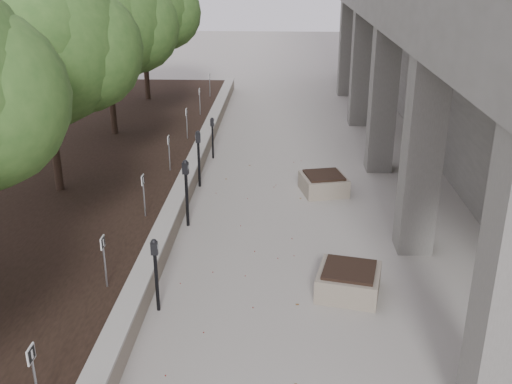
% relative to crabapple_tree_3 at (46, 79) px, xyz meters
% --- Properties ---
extents(retaining_wall, '(0.39, 26.00, 0.50)m').
position_rel_crabapple_tree_3_xyz_m(retaining_wall, '(2.97, 1.00, -2.87)').
color(retaining_wall, gray).
rests_on(retaining_wall, ground).
extents(planting_bed, '(7.00, 26.00, 0.40)m').
position_rel_crabapple_tree_3_xyz_m(planting_bed, '(-0.70, 1.00, -2.92)').
color(planting_bed, black).
rests_on(planting_bed, ground).
extents(crabapple_tree_3, '(4.60, 4.00, 5.44)m').
position_rel_crabapple_tree_3_xyz_m(crabapple_tree_3, '(0.00, 0.00, 0.00)').
color(crabapple_tree_3, '#345E24').
rests_on(crabapple_tree_3, planting_bed).
extents(crabapple_tree_4, '(4.60, 4.00, 5.44)m').
position_rel_crabapple_tree_3_xyz_m(crabapple_tree_4, '(0.00, 5.00, 0.00)').
color(crabapple_tree_4, '#345E24').
rests_on(crabapple_tree_4, planting_bed).
extents(crabapple_tree_5, '(4.60, 4.00, 5.44)m').
position_rel_crabapple_tree_3_xyz_m(crabapple_tree_5, '(0.00, 10.00, 0.00)').
color(crabapple_tree_5, '#345E24').
rests_on(crabapple_tree_5, planting_bed).
extents(parking_sign_2, '(0.04, 0.22, 0.96)m').
position_rel_crabapple_tree_3_xyz_m(parking_sign_2, '(2.45, -7.50, -2.24)').
color(parking_sign_2, black).
rests_on(parking_sign_2, planting_bed).
extents(parking_sign_3, '(0.04, 0.22, 0.96)m').
position_rel_crabapple_tree_3_xyz_m(parking_sign_3, '(2.45, -4.50, -2.24)').
color(parking_sign_3, black).
rests_on(parking_sign_3, planting_bed).
extents(parking_sign_4, '(0.04, 0.22, 0.96)m').
position_rel_crabapple_tree_3_xyz_m(parking_sign_4, '(2.45, -1.50, -2.24)').
color(parking_sign_4, black).
rests_on(parking_sign_4, planting_bed).
extents(parking_sign_5, '(0.04, 0.22, 0.96)m').
position_rel_crabapple_tree_3_xyz_m(parking_sign_5, '(2.45, 1.50, -2.24)').
color(parking_sign_5, black).
rests_on(parking_sign_5, planting_bed).
extents(parking_sign_6, '(0.04, 0.22, 0.96)m').
position_rel_crabapple_tree_3_xyz_m(parking_sign_6, '(2.45, 4.50, -2.24)').
color(parking_sign_6, black).
rests_on(parking_sign_6, planting_bed).
extents(parking_sign_7, '(0.04, 0.22, 0.96)m').
position_rel_crabapple_tree_3_xyz_m(parking_sign_7, '(2.45, 7.50, -2.24)').
color(parking_sign_7, black).
rests_on(parking_sign_7, planting_bed).
extents(parking_sign_8, '(0.04, 0.22, 0.96)m').
position_rel_crabapple_tree_3_xyz_m(parking_sign_8, '(2.45, 10.50, -2.24)').
color(parking_sign_8, black).
rests_on(parking_sign_8, planting_bed).
extents(parking_meter_2, '(0.14, 0.10, 1.37)m').
position_rel_crabapple_tree_3_xyz_m(parking_meter_2, '(3.34, -4.57, -2.43)').
color(parking_meter_2, black).
rests_on(parking_meter_2, ground).
extents(parking_meter_3, '(0.17, 0.14, 1.58)m').
position_rel_crabapple_tree_3_xyz_m(parking_meter_3, '(3.32, -1.10, -2.33)').
color(parking_meter_3, black).
rests_on(parking_meter_3, ground).
extents(parking_meter_4, '(0.17, 0.13, 1.54)m').
position_rel_crabapple_tree_3_xyz_m(parking_meter_4, '(3.25, 1.38, -2.35)').
color(parking_meter_4, black).
rests_on(parking_meter_4, ground).
extents(parking_meter_5, '(0.13, 0.10, 1.28)m').
position_rel_crabapple_tree_3_xyz_m(parking_meter_5, '(3.34, 3.76, -2.48)').
color(parking_meter_5, black).
rests_on(parking_meter_5, ground).
extents(planter_front, '(1.30, 1.30, 0.51)m').
position_rel_crabapple_tree_3_xyz_m(planter_front, '(6.68, -3.86, -2.87)').
color(planter_front, gray).
rests_on(planter_front, ground).
extents(planter_back, '(1.31, 1.31, 0.51)m').
position_rel_crabapple_tree_3_xyz_m(planter_back, '(6.53, 1.09, -2.87)').
color(planter_back, gray).
rests_on(planter_back, ground).
extents(berry_scatter, '(3.30, 14.10, 0.02)m').
position_rel_crabapple_tree_3_xyz_m(berry_scatter, '(4.70, -3.00, -3.11)').
color(berry_scatter, maroon).
rests_on(berry_scatter, ground).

